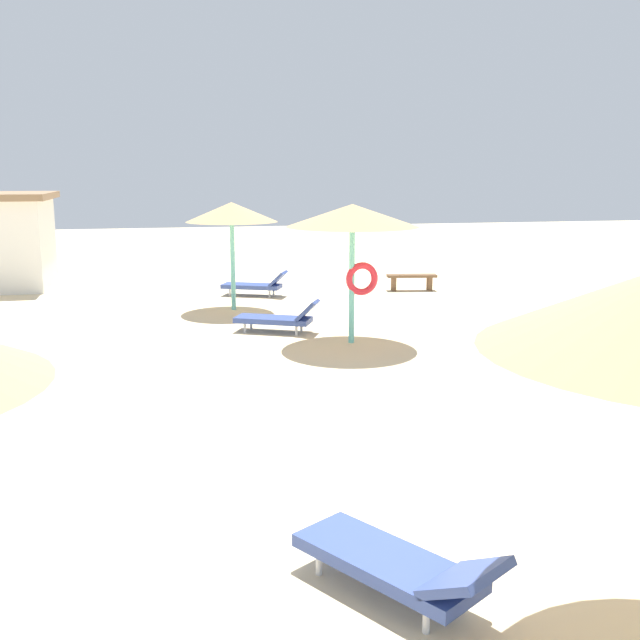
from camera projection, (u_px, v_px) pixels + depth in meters
ground_plane at (371, 459)px, 9.28m from camera, size 80.00×80.00×0.00m
parasol_0 at (353, 217)px, 15.08m from camera, size 2.75×2.75×2.91m
parasol_2 at (232, 213)px, 18.81m from camera, size 2.35×2.35×2.79m
lounger_0 at (279, 318)px, 16.53m from camera, size 1.96×1.39×0.76m
lounger_2 at (256, 285)px, 21.38m from camera, size 1.98×1.35×0.75m
lounger_4 at (399, 565)px, 6.20m from camera, size 1.56×1.96×0.63m
bench_0 at (412, 279)px, 22.35m from camera, size 1.55×0.64×0.49m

